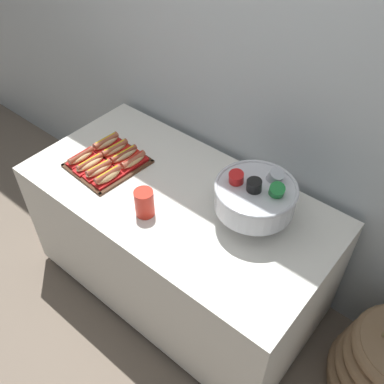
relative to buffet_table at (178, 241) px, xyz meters
The scene contains 14 objects.
ground_plane 0.40m from the buffet_table, ahead, with size 10.00×10.00×0.00m, color #7A6B5B.
back_wall 1.02m from the buffet_table, 90.00° to the left, with size 6.00×0.10×2.60m, color #B2BCC1.
buffet_table is the anchor object (origin of this frame).
serving_tray 0.57m from the buffet_table, behind, with size 0.35×0.38×0.01m.
hot_dog_0 0.69m from the buffet_table, 165.76° to the right, with size 0.07×0.17×0.06m.
hot_dog_1 0.63m from the buffet_table, 163.03° to the right, with size 0.08×0.18×0.06m.
hot_dog_2 0.58m from the buffet_table, 159.39° to the right, with size 0.08×0.17×0.06m.
hot_dog_3 0.53m from the buffet_table, 154.33° to the right, with size 0.08×0.17×0.06m.
hot_dog_4 0.67m from the buffet_table, behind, with size 0.08×0.18×0.07m.
hot_dog_5 0.60m from the buffet_table, behind, with size 0.07×0.17×0.06m.
hot_dog_6 0.55m from the buffet_table, behind, with size 0.08×0.18×0.06m.
hot_dog_7 0.50m from the buffet_table, behind, with size 0.07×0.17×0.06m.
punch_bowl 0.64m from the buffet_table, 15.47° to the left, with size 0.37×0.37×0.26m.
cup_stack 0.47m from the buffet_table, 97.97° to the right, with size 0.09×0.09×0.14m.
Camera 1 is at (1.03, -1.12, 2.24)m, focal length 40.51 mm.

